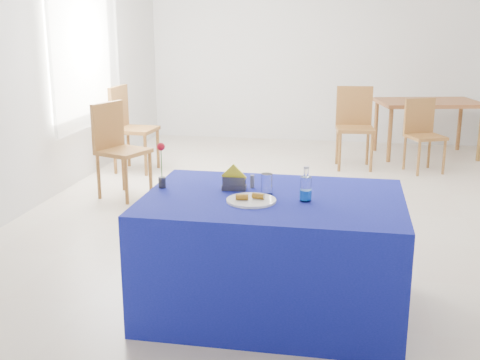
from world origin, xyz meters
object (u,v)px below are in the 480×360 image
(blue_table, at_px, (273,254))
(chair_win_b, at_px, (128,122))
(oak_table, at_px, (428,106))
(chair_bg_left, at_px, (354,121))
(chair_win_a, at_px, (117,143))
(chair_bg_right, at_px, (422,130))
(water_bottle, at_px, (306,190))
(plate, at_px, (251,200))

(blue_table, height_order, chair_win_b, chair_win_b)
(blue_table, relative_size, oak_table, 1.09)
(chair_bg_left, bearing_deg, chair_win_a, -149.58)
(blue_table, xyz_separation_m, chair_bg_right, (1.32, 3.98, 0.13))
(chair_win_b, bearing_deg, blue_table, -142.90)
(water_bottle, bearing_deg, chair_win_b, 125.39)
(chair_bg_left, distance_m, chair_win_b, 2.81)
(chair_bg_left, height_order, chair_bg_right, chair_bg_left)
(oak_table, height_order, chair_bg_right, chair_bg_right)
(blue_table, relative_size, chair_win_b, 1.54)
(chair_bg_right, bearing_deg, chair_bg_left, 150.96)
(water_bottle, bearing_deg, blue_table, 163.04)
(chair_bg_right, relative_size, chair_win_a, 0.89)
(blue_table, distance_m, chair_bg_left, 4.09)
(plate, xyz_separation_m, chair_bg_left, (0.62, 4.19, -0.19))
(chair_bg_left, relative_size, chair_win_b, 0.97)
(water_bottle, distance_m, chair_win_a, 3.17)
(blue_table, xyz_separation_m, chair_win_b, (-2.21, 3.33, 0.22))
(water_bottle, xyz_separation_m, chair_bg_left, (0.30, 4.11, -0.25))
(chair_win_a, height_order, chair_win_b, chair_win_b)
(plate, bearing_deg, chair_win_a, 127.20)
(water_bottle, height_order, chair_bg_right, water_bottle)
(blue_table, relative_size, chair_bg_right, 1.81)
(chair_bg_left, distance_m, chair_win_a, 3.02)
(plate, relative_size, water_bottle, 1.40)
(plate, relative_size, chair_win_a, 0.30)
(chair_win_b, bearing_deg, plate, -145.33)
(water_bottle, height_order, chair_win_b, chair_win_b)
(chair_bg_left, bearing_deg, oak_table, 33.70)
(plate, xyz_separation_m, chair_win_a, (-1.82, 2.39, -0.20))
(oak_table, height_order, chair_win_a, chair_win_a)
(blue_table, relative_size, chair_win_a, 1.62)
(plate, height_order, chair_win_b, chair_win_b)
(plate, distance_m, chair_bg_right, 4.37)
(chair_bg_right, bearing_deg, oak_table, 55.93)
(water_bottle, bearing_deg, chair_bg_right, 74.50)
(chair_bg_left, height_order, chair_win_a, chair_bg_left)
(chair_bg_right, height_order, chair_win_a, chair_win_a)
(blue_table, distance_m, chair_win_b, 4.00)
(blue_table, height_order, water_bottle, water_bottle)
(water_bottle, height_order, chair_bg_left, chair_bg_left)
(blue_table, bearing_deg, chair_bg_right, 71.61)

